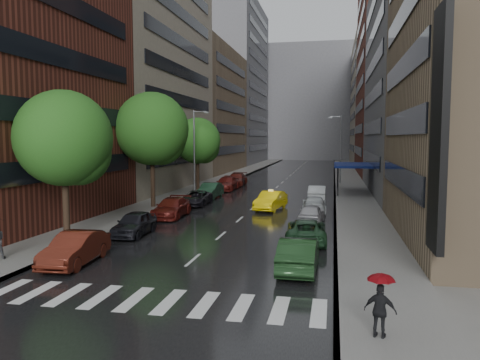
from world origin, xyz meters
The scene contains 18 objects.
ground centered at (0.00, 0.00, 0.00)m, with size 220.00×220.00×0.00m, color gray.
road centered at (0.00, 50.00, 0.01)m, with size 14.00×140.00×0.01m, color black.
sidewalk_left centered at (-9.00, 50.00, 0.07)m, with size 4.00×140.00×0.15m, color gray.
sidewalk_right centered at (9.00, 50.00, 0.07)m, with size 4.00×140.00×0.15m, color gray.
crosswalk centered at (0.20, -2.00, 0.01)m, with size 13.15×2.80×0.01m.
buildings_left centered at (-15.00, 58.79, 15.99)m, with size 8.00×108.00×38.00m.
buildings_right centered at (15.00, 56.70, 15.03)m, with size 8.05×109.10×36.00m.
building_far centered at (0.00, 118.00, 16.00)m, with size 40.00×14.00×32.00m, color slate.
tree_near centered at (-8.60, 6.56, 6.15)m, with size 5.63×5.63×8.98m.
tree_mid centered at (-8.60, 20.14, 6.94)m, with size 6.36×6.36×10.13m.
tree_far centered at (-8.60, 33.93, 5.82)m, with size 5.34×5.34×8.51m.
taxi centered at (1.67, 21.25, 0.79)m, with size 1.68×4.82×1.59m, color yellow.
parked_cars_left centered at (-5.40, 23.71, 0.77)m, with size 2.36×43.83×1.59m.
parked_cars_right centered at (5.40, 14.62, 0.73)m, with size 2.55×29.35×1.59m.
ped_red_umbrella centered at (8.38, -4.05, 1.33)m, with size 1.04×0.82×2.01m.
street_lamp_left centered at (-7.72, 30.00, 4.89)m, with size 1.74×0.22×9.00m.
street_lamp_right centered at (7.72, 45.00, 4.89)m, with size 1.74×0.22×9.00m.
awning centered at (8.98, 35.00, 3.13)m, with size 4.00×8.00×3.12m.
Camera 1 is at (6.92, -18.31, 6.19)m, focal length 35.00 mm.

